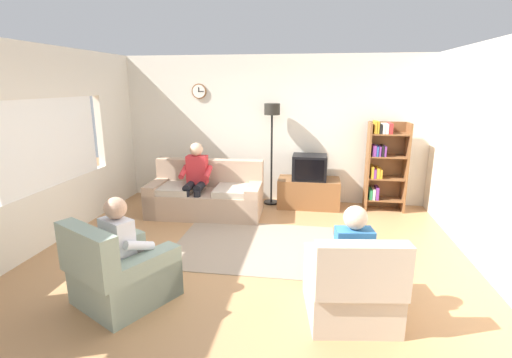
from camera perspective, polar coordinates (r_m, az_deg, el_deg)
ground_plane at (r=4.93m, az=-1.09°, el=-12.06°), size 12.00×12.00×0.00m
back_wall_assembly at (r=7.10m, az=2.57°, el=7.54°), size 6.20×0.17×2.70m
left_wall_assembly at (r=5.75m, az=-30.49°, el=3.84°), size 0.12×5.80×2.70m
right_wall at (r=4.89m, az=33.99°, el=1.99°), size 0.12×5.80×2.70m
couch at (r=6.47m, az=-7.63°, el=-2.64°), size 1.92×0.93×0.90m
tv_stand at (r=6.87m, az=8.01°, el=-2.09°), size 1.10×0.56×0.52m
tv at (r=6.73m, az=8.15°, el=1.80°), size 0.60×0.49×0.44m
bookshelf at (r=6.91m, az=18.83°, el=2.26°), size 0.68×0.36×1.58m
floor_lamp at (r=6.78m, az=2.44°, el=8.07°), size 0.28×0.28×1.85m
armchair_near_window at (r=4.18m, az=-19.81°, el=-13.60°), size 1.12×1.15×0.90m
armchair_near_bookshelf at (r=3.83m, az=14.22°, el=-15.91°), size 0.91×0.98×0.90m
area_rug at (r=5.27m, az=-0.21°, el=-10.14°), size 2.20×1.70×0.01m
person_on_couch at (r=6.31m, az=-9.17°, el=0.49°), size 0.52×0.54×1.24m
person_in_left_armchair at (r=4.09m, az=-19.13°, el=-9.29°), size 0.61×0.63×1.12m
person_in_right_armchair at (r=3.76m, az=14.21°, el=-11.07°), size 0.55×0.57×1.12m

